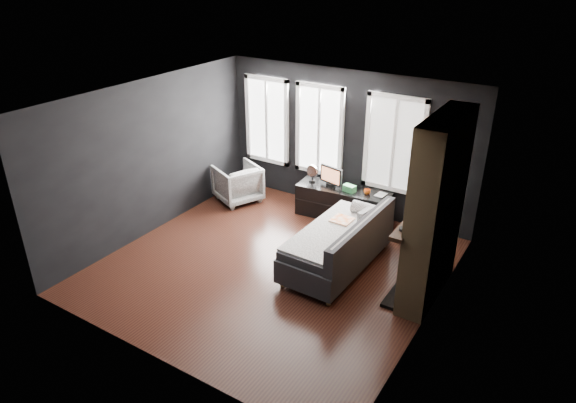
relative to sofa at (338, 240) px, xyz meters
The scene contains 18 objects.
floor 1.13m from the sofa, 147.07° to the right, with size 5.00×5.00×0.00m, color black.
ceiling 2.46m from the sofa, 147.07° to the right, with size 5.00×5.00×0.00m, color white.
wall_back 2.30m from the sofa, 113.94° to the left, with size 5.00×0.02×2.70m, color black.
wall_left 3.52m from the sofa, behind, with size 0.02×5.00×2.70m, color black.
wall_right 1.94m from the sofa, 18.82° to the right, with size 0.02×5.00×2.70m, color black.
windows 3.00m from the sofa, 124.60° to the left, with size 4.00×0.16×1.76m, color white, non-canonical shape.
fireplace 1.69m from the sofa, ahead, with size 0.70×1.62×2.70m, color #93724C, non-canonical shape.
sofa is the anchor object (origin of this frame).
stripe_pillow 0.58m from the sofa, 62.86° to the left, with size 0.09×0.40×0.40m, color gray.
armchair 3.02m from the sofa, 158.50° to the left, with size 0.80×0.75×0.82m, color silver.
media_console 1.69m from the sofa, 113.23° to the left, with size 1.76×0.55×0.60m, color black, non-canonical shape.
monitor 1.81m from the sofa, 121.49° to the left, with size 0.49×0.11×0.44m, color black, non-canonical shape.
desk_fan 2.04m from the sofa, 131.26° to the left, with size 0.25×0.25×0.35m, color gray, non-canonical shape.
mug 1.57m from the sofa, 97.52° to the left, with size 0.12×0.09×0.12m, color #CA5010.
book 1.66m from the sofa, 91.99° to the left, with size 0.16×0.02×0.22m, color #B2A988.
storage_box 1.59m from the sofa, 109.68° to the left, with size 0.22×0.14×0.12m, color #307F43.
mantel_vase 1.54m from the sofa, 22.49° to the left, with size 0.18×0.19×0.18m, color yellow.
mantel_clock 1.51m from the sofa, 23.16° to the right, with size 0.11×0.11×0.04m, color black.
Camera 1 is at (3.91, -5.77, 4.51)m, focal length 32.00 mm.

